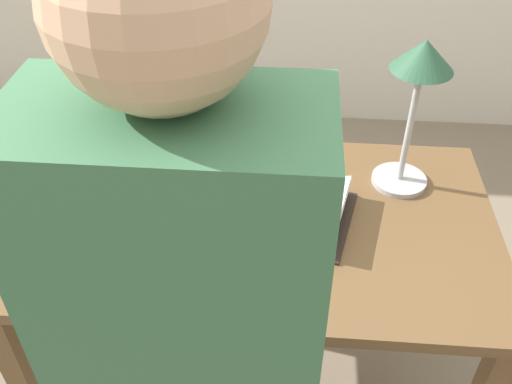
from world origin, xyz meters
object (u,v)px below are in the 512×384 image
(open_book, at_px, (257,205))
(book_stack_tall, at_px, (74,187))
(coffee_mug, at_px, (165,189))
(reading_lamp, at_px, (419,80))
(pencil, at_px, (244,254))
(book_standing_upright, at_px, (120,184))

(open_book, distance_m, book_stack_tall, 0.49)
(book_stack_tall, distance_m, coffee_mug, 0.24)
(reading_lamp, xyz_separation_m, pencil, (-0.43, -0.34, -0.33))
(pencil, bearing_deg, book_standing_upright, 162.38)
(open_book, bearing_deg, coffee_mug, -171.26)
(book_standing_upright, height_order, reading_lamp, reading_lamp)
(reading_lamp, distance_m, pencil, 0.64)
(coffee_mug, relative_size, pencil, 0.67)
(book_stack_tall, bearing_deg, open_book, 4.49)
(pencil, bearing_deg, open_book, 83.70)
(book_stack_tall, bearing_deg, reading_lamp, 12.71)
(open_book, height_order, coffee_mug, coffee_mug)
(book_stack_tall, distance_m, book_standing_upright, 0.15)
(book_standing_upright, bearing_deg, book_stack_tall, 170.04)
(reading_lamp, bearing_deg, open_book, -158.07)
(open_book, height_order, book_stack_tall, book_stack_tall)
(open_book, relative_size, reading_lamp, 1.26)
(book_stack_tall, relative_size, reading_lamp, 0.70)
(open_book, relative_size, pencil, 3.30)
(book_stack_tall, bearing_deg, book_standing_upright, -12.02)
(book_standing_upright, bearing_deg, open_book, 13.17)
(book_stack_tall, xyz_separation_m, book_standing_upright, (0.14, -0.03, 0.04))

